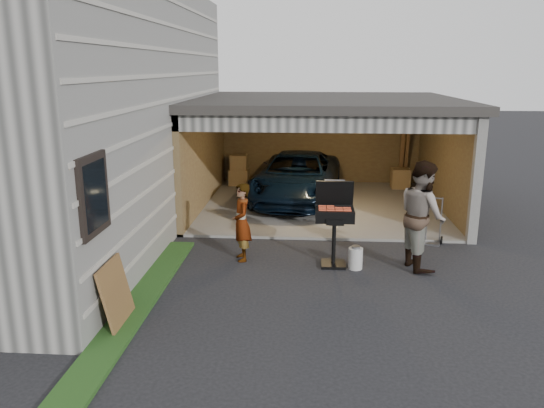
{
  "coord_description": "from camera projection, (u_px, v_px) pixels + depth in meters",
  "views": [
    {
      "loc": [
        0.42,
        -7.53,
        3.67
      ],
      "look_at": [
        -0.28,
        2.15,
        1.15
      ],
      "focal_mm": 35.0,
      "sensor_mm": 36.0,
      "label": 1
    }
  ],
  "objects": [
    {
      "name": "man",
      "position": [
        422.0,
        215.0,
        9.77
      ],
      "size": [
        0.98,
        1.14,
        2.03
      ],
      "primitive_type": "imported",
      "rotation": [
        0.0,
        0.0,
        1.81
      ],
      "color": "#3D2918",
      "rests_on": "ground"
    },
    {
      "name": "plywood_panel",
      "position": [
        116.0,
        294.0,
        7.66
      ],
      "size": [
        0.24,
        0.87,
        0.96
      ],
      "primitive_type": "cube",
      "rotation": [
        0.0,
        -0.21,
        0.0
      ],
      "color": "brown",
      "rests_on": "ground"
    },
    {
      "name": "propane_tank",
      "position": [
        355.0,
        258.0,
        9.89
      ],
      "size": [
        0.34,
        0.34,
        0.4
      ],
      "primitive_type": "cylinder",
      "rotation": [
        0.0,
        0.0,
        -0.31
      ],
      "color": "silver",
      "rests_on": "ground"
    },
    {
      "name": "ground",
      "position": [
        280.0,
        311.0,
        8.22
      ],
      "size": [
        80.0,
        80.0,
        0.0
      ],
      "primitive_type": "plane",
      "color": "black",
      "rests_on": "ground"
    },
    {
      "name": "woman",
      "position": [
        242.0,
        222.0,
        10.21
      ],
      "size": [
        0.51,
        0.64,
        1.52
      ],
      "primitive_type": "imported",
      "rotation": [
        0.0,
        0.0,
        -1.28
      ],
      "color": "#AEC4DB",
      "rests_on": "ground"
    },
    {
      "name": "house",
      "position": [
        22.0,
        109.0,
        11.81
      ],
      "size": [
        7.0,
        11.0,
        5.5
      ],
      "primitive_type": "cube",
      "color": "#474744",
      "rests_on": "ground"
    },
    {
      "name": "minivan",
      "position": [
        297.0,
        179.0,
        14.71
      ],
      "size": [
        2.63,
        4.88,
        1.3
      ],
      "primitive_type": "imported",
      "rotation": [
        0.0,
        0.0,
        -0.1
      ],
      "color": "black",
      "rests_on": "ground"
    },
    {
      "name": "hand_truck",
      "position": [
        433.0,
        235.0,
        11.3
      ],
      "size": [
        0.45,
        0.4,
        1.01
      ],
      "rotation": [
        0.0,
        0.0,
        -0.31
      ],
      "color": "gray",
      "rests_on": "ground"
    },
    {
      "name": "groundcover_strip",
      "position": [
        115.0,
        335.0,
        7.4
      ],
      "size": [
        0.5,
        8.0,
        0.06
      ],
      "primitive_type": "cube",
      "color": "#193814",
      "rests_on": "ground"
    },
    {
      "name": "garage",
      "position": [
        323.0,
        136.0,
        14.25
      ],
      "size": [
        6.8,
        6.3,
        2.9
      ],
      "color": "#605E59",
      "rests_on": "ground"
    },
    {
      "name": "bbq_grill",
      "position": [
        334.0,
        217.0,
        9.88
      ],
      "size": [
        0.71,
        0.63,
        1.59
      ],
      "color": "black",
      "rests_on": "ground"
    }
  ]
}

